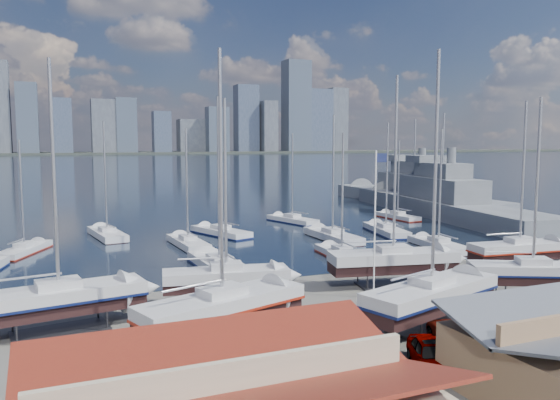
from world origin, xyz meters
name	(u,v)px	position (x,y,z in m)	size (l,w,h in m)	color
ground	(397,302)	(0.00, -10.00, 0.00)	(1400.00, 1400.00, 0.00)	#605E59
water	(96,163)	(0.00, 300.00, -0.15)	(1400.00, 600.00, 0.40)	#192939
far_shore	(78,153)	(0.00, 560.00, 1.10)	(1400.00, 80.00, 2.20)	#2D332D
skyline	(68,116)	(-7.83, 553.76, 39.09)	(639.14, 43.80, 107.69)	#475166
sailboat_cradle_0	(59,299)	(-23.60, -7.17, 2.13)	(11.00, 4.64, 17.14)	#2D2D33
sailboat_cradle_1	(222,307)	(-14.53, -12.83, 2.14)	(11.25, 6.34, 17.42)	#2D2D33
sailboat_cradle_2	(226,278)	(-12.07, -5.55, 2.03)	(9.58, 4.18, 15.20)	#2D2D33
sailboat_cradle_3	(432,295)	(-1.28, -15.61, 2.16)	(11.50, 6.28, 17.77)	#2D2D33
sailboat_cradle_4	(393,260)	(2.51, -5.70, 2.15)	(11.17, 5.12, 17.48)	#2D2D33
sailboat_cradle_5	(533,272)	(10.28, -13.05, 2.04)	(9.69, 6.58, 15.39)	#2D2D33
sailboat_cradle_6	(520,250)	(16.34, -5.95, 2.06)	(10.01, 3.80, 15.80)	#2D2D33
sailboat_moored_1	(24,251)	(-26.89, 20.73, 0.31)	(5.79, 8.85, 12.90)	black
sailboat_moored_2	(107,236)	(-17.69, 27.63, 0.32)	(4.31, 10.46, 15.34)	black
sailboat_moored_3	(220,268)	(-9.57, 4.84, 0.31)	(3.67, 11.47, 16.95)	black
sailboat_moored_4	(188,244)	(-9.54, 18.05, 0.32)	(3.25, 9.60, 14.27)	black
sailboat_moored_5	(221,233)	(-3.87, 23.87, 0.31)	(6.07, 10.33, 14.92)	black
sailboat_moored_6	(342,256)	(3.76, 5.42, 0.31)	(3.24, 9.27, 13.61)	black
sailboat_moored_7	(333,237)	(8.00, 15.40, 0.32)	(3.09, 10.66, 16.05)	black
sailboat_moored_8	(292,221)	(9.28, 30.66, 0.31)	(5.19, 9.73, 14.01)	black
sailboat_moored_9	(438,246)	(16.46, 5.76, 0.32)	(3.53, 9.58, 14.15)	black
sailboat_moored_10	(386,232)	(16.67, 16.73, 0.31)	(4.84, 10.58, 15.28)	black
sailboat_moored_11	(398,217)	(26.30, 27.99, 0.31)	(2.91, 8.80, 12.98)	black
naval_ship_east	(441,206)	(35.11, 28.49, 1.67)	(14.77, 50.57, 18.50)	slate
naval_ship_west	(413,197)	(40.24, 43.05, 1.66)	(8.15, 45.72, 18.10)	slate
car_a	(431,355)	(-5.46, -21.00, 0.80)	(1.89, 4.70, 1.60)	gray
car_b	(485,347)	(-1.89, -21.06, 0.73)	(1.54, 4.42, 1.46)	gray
car_c	(462,337)	(-1.93, -19.26, 0.71)	(2.36, 5.11, 1.42)	gray
flagpole	(376,214)	(-0.92, -8.26, 6.55)	(1.01, 0.12, 11.44)	white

